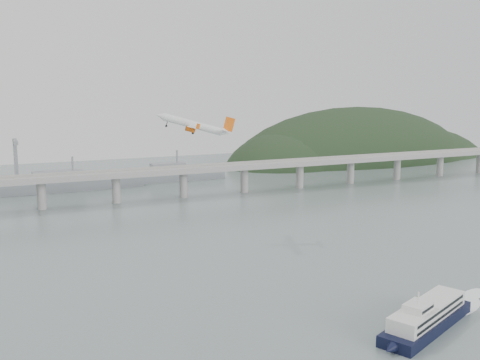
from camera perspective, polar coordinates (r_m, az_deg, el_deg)
name	(u,v)px	position (r m, az deg, el deg)	size (l,w,h in m)	color
ground	(296,286)	(235.43, 5.67, -10.67)	(900.00, 900.00, 0.00)	slate
bridge	(155,176)	(411.02, -8.58, 0.43)	(800.00, 22.00, 23.90)	gray
headland	(365,176)	(664.00, 12.55, 0.45)	(365.00, 155.00, 156.00)	black
ferry	(427,317)	(204.62, 18.47, -13.05)	(75.40, 38.47, 15.08)	black
airliner	(195,125)	(288.29, -4.61, 5.56)	(38.74, 36.30, 13.58)	white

